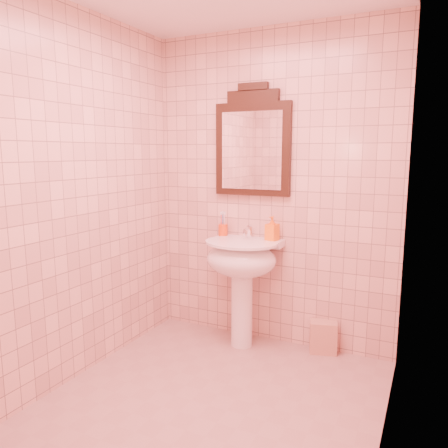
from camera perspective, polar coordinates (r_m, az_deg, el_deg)
The scene contains 8 objects.
floor at distance 2.93m, azimuth -2.03°, elevation -22.59°, with size 2.20×2.20×0.00m, color tan.
back_wall at distance 3.51m, azimuth 6.27°, elevation 4.38°, with size 2.00×0.02×2.50m, color beige.
pedestal_sink at distance 3.46m, azimuth 2.32°, elevation -5.55°, with size 0.58×0.58×0.86m.
faucet at distance 3.53m, azimuth 3.23°, elevation -0.97°, with size 0.04×0.16×0.11m.
mirror at distance 3.53m, azimuth 3.75°, elevation 10.34°, with size 0.63×0.06×0.88m.
toothbrush_cup at distance 3.64m, azimuth -0.13°, elevation -0.75°, with size 0.08×0.08×0.18m.
soap_dispenser at distance 3.46m, azimuth 6.31°, elevation -0.56°, with size 0.09×0.09×0.19m, color orange.
towel at distance 3.61m, azimuth 12.83°, elevation -14.18°, with size 0.20×0.14×0.25m, color tan.
Camera 1 is at (1.17, -2.20, 1.55)m, focal length 35.00 mm.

